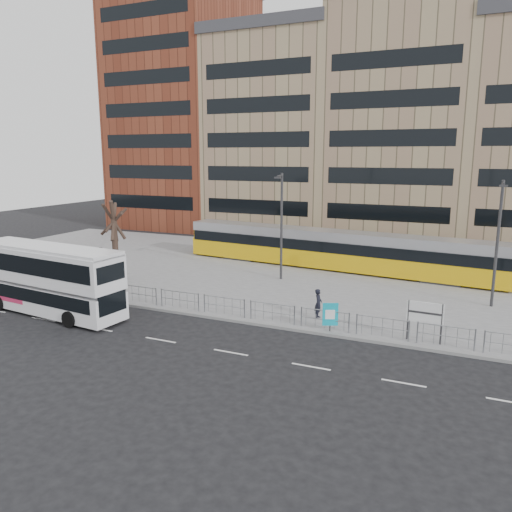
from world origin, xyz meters
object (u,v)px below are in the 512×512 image
at_px(ad_panel, 330,315).
at_px(lamp_post_east, 498,239).
at_px(double_decker_bus, 49,277).
at_px(tram, 334,250).
at_px(bare_tree, 112,198).
at_px(traffic_light_west, 101,264).
at_px(station_sign, 425,315).
at_px(pedestrian, 318,304).
at_px(lamp_post_west, 281,222).

height_order(ad_panel, lamp_post_east, lamp_post_east).
xyz_separation_m(double_decker_bus, lamp_post_east, (23.93, 11.58, 2.15)).
xyz_separation_m(tram, bare_tree, (-13.83, -9.92, 4.44)).
bearing_deg(ad_panel, lamp_post_east, 22.47).
bearing_deg(lamp_post_east, double_decker_bus, -154.18).
bearing_deg(lamp_post_east, traffic_light_west, -163.24).
bearing_deg(station_sign, double_decker_bus, -166.94).
bearing_deg(double_decker_bus, lamp_post_east, 31.45).
xyz_separation_m(double_decker_bus, traffic_light_west, (0.11, 4.41, -0.08)).
bearing_deg(traffic_light_west, station_sign, 4.85).
distance_m(ad_panel, pedestrian, 2.15).
relative_size(ad_panel, lamp_post_east, 0.20).
bearing_deg(bare_tree, tram, 35.65).
relative_size(traffic_light_west, lamp_post_east, 0.40).
height_order(station_sign, lamp_post_west, lamp_post_west).
relative_size(tram, lamp_post_west, 3.39).
xyz_separation_m(station_sign, ad_panel, (-4.66, -0.40, -0.51)).
bearing_deg(ad_panel, lamp_post_west, 100.57).
height_order(tram, bare_tree, bare_tree).
distance_m(pedestrian, bare_tree, 17.39).
height_order(double_decker_bus, pedestrian, double_decker_bus).
relative_size(double_decker_bus, pedestrian, 6.11).
distance_m(double_decker_bus, lamp_post_east, 26.67).
relative_size(pedestrian, bare_tree, 0.20).
xyz_separation_m(traffic_light_west, lamp_post_east, (23.82, 7.17, 2.23)).
relative_size(double_decker_bus, traffic_light_west, 3.34).
xyz_separation_m(double_decker_bus, tram, (12.31, 17.73, -0.49)).
bearing_deg(traffic_light_west, lamp_post_east, 23.36).
xyz_separation_m(tram, ad_panel, (3.77, -14.36, -0.67)).
bearing_deg(ad_panel, pedestrian, 99.99).
xyz_separation_m(station_sign, lamp_post_east, (3.19, 7.80, 2.80)).
bearing_deg(lamp_post_east, pedestrian, -144.64).
relative_size(ad_panel, lamp_post_west, 0.20).
bearing_deg(traffic_light_west, ad_panel, 2.90).
relative_size(lamp_post_east, bare_tree, 0.92).
bearing_deg(ad_panel, tram, 80.89).
height_order(lamp_post_west, lamp_post_east, lamp_post_west).
bearing_deg(bare_tree, ad_panel, -14.16).
bearing_deg(pedestrian, lamp_post_east, -61.78).
bearing_deg(pedestrian, tram, 4.41).
relative_size(station_sign, ad_panel, 1.33).
distance_m(pedestrian, traffic_light_west, 14.84).
bearing_deg(lamp_post_east, station_sign, -112.22).
bearing_deg(lamp_post_east, lamp_post_west, 175.39).
height_order(tram, ad_panel, tram).
distance_m(station_sign, lamp_post_east, 8.88).
relative_size(ad_panel, traffic_light_west, 0.49).
xyz_separation_m(ad_panel, pedestrian, (-1.20, 1.79, -0.04)).
distance_m(station_sign, bare_tree, 23.08).
xyz_separation_m(station_sign, pedestrian, (-5.85, 1.39, -0.56)).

